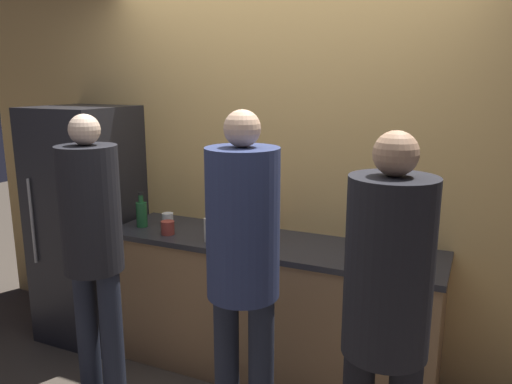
# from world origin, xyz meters

# --- Properties ---
(wall_back) EXTENTS (5.20, 0.06, 2.60)m
(wall_back) POSITION_xyz_m (0.00, 0.62, 1.30)
(wall_back) COLOR #E0B266
(wall_back) RESTS_ON ground_plane
(counter) EXTENTS (2.12, 0.60, 0.90)m
(counter) POSITION_xyz_m (0.00, 0.33, 0.45)
(counter) COLOR #9E754C
(counter) RESTS_ON ground_plane
(refrigerator) EXTENTS (0.62, 0.66, 1.70)m
(refrigerator) POSITION_xyz_m (-1.41, 0.28, 0.85)
(refrigerator) COLOR #232328
(refrigerator) RESTS_ON ground_plane
(person_left) EXTENTS (0.33, 0.33, 1.70)m
(person_left) POSITION_xyz_m (-0.80, -0.33, 1.01)
(person_left) COLOR #232838
(person_left) RESTS_ON ground_plane
(person_center) EXTENTS (0.36, 0.36, 1.75)m
(person_center) POSITION_xyz_m (0.14, -0.33, 1.05)
(person_center) COLOR #232838
(person_center) RESTS_ON ground_plane
(person_right) EXTENTS (0.34, 0.34, 1.70)m
(person_right) POSITION_xyz_m (0.87, -0.54, 1.01)
(person_right) COLOR black
(person_right) RESTS_ON ground_plane
(fruit_bowl) EXTENTS (0.33, 0.33, 0.12)m
(fruit_bowl) POSITION_xyz_m (-0.22, 0.42, 0.94)
(fruit_bowl) COLOR brown
(fruit_bowl) RESTS_ON counter
(utensil_crock) EXTENTS (0.09, 0.09, 0.30)m
(utensil_crock) POSITION_xyz_m (0.64, 0.36, 0.98)
(utensil_crock) COLOR silver
(utensil_crock) RESTS_ON counter
(bottle_green) EXTENTS (0.07, 0.07, 0.24)m
(bottle_green) POSITION_xyz_m (-0.91, 0.25, 1.00)
(bottle_green) COLOR #236033
(bottle_green) RESTS_ON counter
(bottle_clear) EXTENTS (0.06, 0.06, 0.21)m
(bottle_clear) POSITION_xyz_m (-0.33, 0.16, 0.99)
(bottle_clear) COLOR silver
(bottle_clear) RESTS_ON counter
(bottle_red) EXTENTS (0.05, 0.05, 0.21)m
(bottle_red) POSITION_xyz_m (0.00, 0.29, 0.98)
(bottle_red) COLOR red
(bottle_red) RESTS_ON counter
(cup_red) EXTENTS (0.09, 0.09, 0.09)m
(cup_red) POSITION_xyz_m (-0.65, 0.18, 0.95)
(cup_red) COLOR #A33D33
(cup_red) RESTS_ON counter
(cup_white) EXTENTS (0.08, 0.08, 0.09)m
(cup_white) POSITION_xyz_m (-0.75, 0.33, 0.95)
(cup_white) COLOR white
(cup_white) RESTS_ON counter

